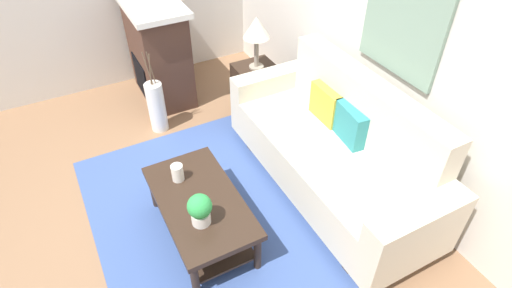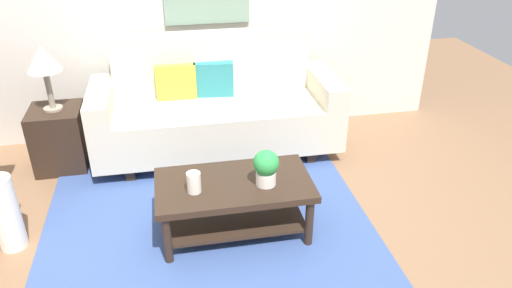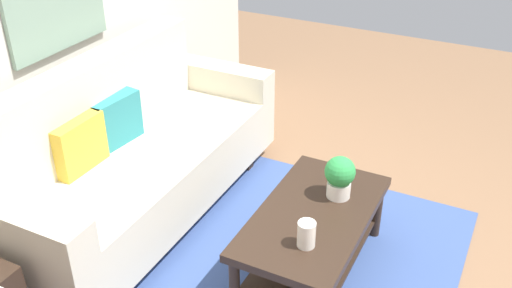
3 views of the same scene
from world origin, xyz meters
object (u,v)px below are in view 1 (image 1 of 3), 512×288
at_px(throw_pillow_mustard, 326,104).
at_px(fireplace, 158,51).
at_px(throw_pillow_teal, 350,124).
at_px(coffee_table, 200,209).
at_px(tabletop_vase, 177,173).
at_px(side_table, 256,89).
at_px(potted_plant_tabletop, 200,209).
at_px(couch, 334,151).
at_px(framed_painting, 402,26).
at_px(floor_vase, 157,107).
at_px(table_lamp, 256,30).

relative_size(throw_pillow_mustard, fireplace, 0.31).
height_order(throw_pillow_teal, coffee_table, throw_pillow_teal).
bearing_deg(coffee_table, tabletop_vase, -166.56).
bearing_deg(side_table, potted_plant_tabletop, -39.10).
distance_m(couch, tabletop_vase, 1.36).
bearing_deg(coffee_table, throw_pillow_teal, 88.86).
height_order(coffee_table, fireplace, fireplace).
distance_m(side_table, framed_painting, 1.92).
height_order(couch, framed_painting, framed_painting).
distance_m(couch, coffee_table, 1.27).
bearing_deg(side_table, couch, 1.12).
bearing_deg(potted_plant_tabletop, side_table, 140.90).
relative_size(tabletop_vase, framed_painting, 0.19).
relative_size(fireplace, framed_painting, 1.47).
height_order(fireplace, floor_vase, fireplace).
xyz_separation_m(potted_plant_tabletop, table_lamp, (-1.60, 1.30, 0.42)).
xyz_separation_m(floor_vase, framed_painting, (1.60, 1.60, 1.20)).
bearing_deg(fireplace, table_lamp, 45.73).
xyz_separation_m(throw_pillow_mustard, table_lamp, (-1.06, -0.15, 0.31)).
xyz_separation_m(coffee_table, framed_painting, (0.03, 1.73, 1.17)).
relative_size(coffee_table, potted_plant_tabletop, 4.20).
xyz_separation_m(couch, framed_painting, (0.00, 0.47, 1.05)).
bearing_deg(throw_pillow_teal, potted_plant_tabletop, -82.59).
height_order(couch, floor_vase, couch).
height_order(coffee_table, side_table, side_table).
xyz_separation_m(couch, table_lamp, (-1.41, -0.03, 0.56)).
distance_m(throw_pillow_mustard, fireplace, 2.13).
bearing_deg(throw_pillow_teal, fireplace, -156.04).
bearing_deg(tabletop_vase, fireplace, 166.41).
xyz_separation_m(coffee_table, table_lamp, (-1.38, 1.23, 0.68)).
bearing_deg(throw_pillow_mustard, coffee_table, -77.05).
bearing_deg(side_table, fireplace, -134.27).
height_order(potted_plant_tabletop, side_table, potted_plant_tabletop).
xyz_separation_m(tabletop_vase, table_lamp, (-1.10, 1.30, 0.49)).
bearing_deg(tabletop_vase, framed_painting, 80.24).
height_order(throw_pillow_teal, side_table, throw_pillow_teal).
bearing_deg(side_table, throw_pillow_mustard, 8.19).
relative_size(couch, coffee_table, 2.02).
distance_m(coffee_table, fireplace, 2.25).
distance_m(coffee_table, tabletop_vase, 0.34).
relative_size(potted_plant_tabletop, fireplace, 0.23).
distance_m(throw_pillow_mustard, side_table, 1.15).
bearing_deg(potted_plant_tabletop, throw_pillow_teal, 97.41).
relative_size(side_table, fireplace, 0.48).
height_order(throw_pillow_mustard, throw_pillow_teal, same).
height_order(couch, side_table, couch).
relative_size(potted_plant_tabletop, table_lamp, 0.46).
xyz_separation_m(side_table, floor_vase, (-0.18, -1.10, 0.00)).
bearing_deg(floor_vase, fireplace, 157.08).
xyz_separation_m(couch, tabletop_vase, (-0.31, -1.33, 0.07)).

